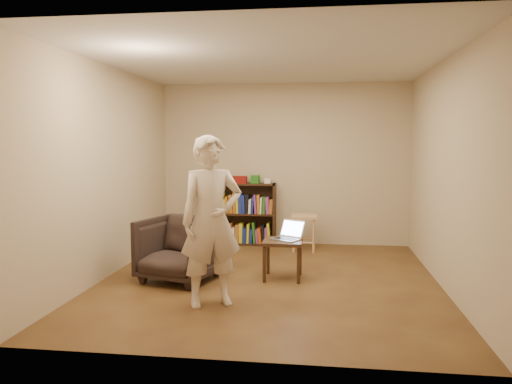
# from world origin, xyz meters

# --- Properties ---
(floor) EXTENTS (4.50, 4.50, 0.00)m
(floor) POSITION_xyz_m (0.00, 0.00, 0.00)
(floor) COLOR #472917
(floor) RESTS_ON ground
(ceiling) EXTENTS (4.50, 4.50, 0.00)m
(ceiling) POSITION_xyz_m (0.00, 0.00, 2.60)
(ceiling) COLOR silver
(ceiling) RESTS_ON wall_back
(wall_back) EXTENTS (4.00, 0.00, 4.00)m
(wall_back) POSITION_xyz_m (0.00, 2.25, 1.30)
(wall_back) COLOR #BFAC90
(wall_back) RESTS_ON floor
(wall_left) EXTENTS (0.00, 4.50, 4.50)m
(wall_left) POSITION_xyz_m (-2.00, 0.00, 1.30)
(wall_left) COLOR #BFAC90
(wall_left) RESTS_ON floor
(wall_right) EXTENTS (0.00, 4.50, 4.50)m
(wall_right) POSITION_xyz_m (2.00, 0.00, 1.30)
(wall_right) COLOR #BFAC90
(wall_right) RESTS_ON floor
(bookshelf) EXTENTS (1.20, 0.30, 1.00)m
(bookshelf) POSITION_xyz_m (-0.72, 2.09, 0.44)
(bookshelf) COLOR black
(bookshelf) RESTS_ON floor
(box_yellow) EXTENTS (0.24, 0.20, 0.18)m
(box_yellow) POSITION_xyz_m (-1.02, 2.11, 1.09)
(box_yellow) COLOR gold
(box_yellow) RESTS_ON bookshelf
(red_cloth) EXTENTS (0.35, 0.27, 0.11)m
(red_cloth) POSITION_xyz_m (-0.75, 2.08, 1.05)
(red_cloth) COLOR maroon
(red_cloth) RESTS_ON bookshelf
(box_green) EXTENTS (0.14, 0.14, 0.13)m
(box_green) POSITION_xyz_m (-0.45, 2.08, 1.06)
(box_green) COLOR #24681B
(box_green) RESTS_ON bookshelf
(box_white) EXTENTS (0.10, 0.10, 0.08)m
(box_white) POSITION_xyz_m (-0.25, 2.11, 1.04)
(box_white) COLOR white
(box_white) RESTS_ON bookshelf
(stool) EXTENTS (0.38, 0.38, 0.55)m
(stool) POSITION_xyz_m (0.35, 1.71, 0.44)
(stool) COLOR tan
(stool) RESTS_ON floor
(armchair) EXTENTS (1.02, 1.04, 0.77)m
(armchair) POSITION_xyz_m (-1.07, -0.14, 0.38)
(armchair) COLOR black
(armchair) RESTS_ON floor
(side_table) EXTENTS (0.47, 0.47, 0.48)m
(side_table) POSITION_xyz_m (0.16, 0.10, 0.40)
(side_table) COLOR black
(side_table) RESTS_ON floor
(laptop) EXTENTS (0.44, 0.44, 0.22)m
(laptop) POSITION_xyz_m (0.22, 0.16, 0.53)
(laptop) COLOR #B2B2B7
(laptop) RESTS_ON side_table
(person) EXTENTS (0.75, 0.66, 1.73)m
(person) POSITION_xyz_m (-0.48, -0.97, 0.87)
(person) COLOR beige
(person) RESTS_ON floor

